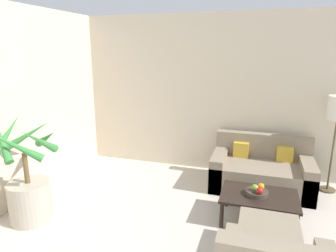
{
  "coord_description": "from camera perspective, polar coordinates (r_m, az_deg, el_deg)",
  "views": [
    {
      "loc": [
        -0.06,
        0.68,
        2.11
      ],
      "look_at": [
        -1.36,
        4.8,
        1.0
      ],
      "focal_mm": 32.0,
      "sensor_mm": 36.0,
      "label": 1
    }
  ],
  "objects": [
    {
      "name": "wall_back",
      "position": [
        5.16,
        18.05,
        5.25
      ],
      "size": [
        7.95,
        0.06,
        2.7
      ],
      "color": "beige",
      "rests_on": "ground_plane"
    },
    {
      "name": "apple_green",
      "position": [
        3.9,
        16.22,
        -11.2
      ],
      "size": [
        0.08,
        0.08,
        0.08
      ],
      "color": "olive",
      "rests_on": "fruit_bowl"
    },
    {
      "name": "sofa_loveseat",
      "position": [
        4.92,
        17.31,
        -8.28
      ],
      "size": [
        1.49,
        0.88,
        0.79
      ],
      "color": "gray",
      "rests_on": "ground_plane"
    },
    {
      "name": "fruit_bowl",
      "position": [
        3.94,
        16.56,
        -12.1
      ],
      "size": [
        0.27,
        0.27,
        0.06
      ],
      "color": "#42382D",
      "rests_on": "coffee_table"
    },
    {
      "name": "potted_palm",
      "position": [
        4.17,
        -25.0,
        -10.68
      ],
      "size": [
        0.83,
        0.84,
        1.36
      ],
      "color": "#ADA393",
      "rests_on": "ground_plane"
    },
    {
      "name": "orange_fruit",
      "position": [
        3.95,
        17.29,
        -10.93
      ],
      "size": [
        0.08,
        0.08,
        0.08
      ],
      "color": "orange",
      "rests_on": "fruit_bowl"
    },
    {
      "name": "ottoman",
      "position": [
        3.48,
        18.45,
        -19.88
      ],
      "size": [
        0.61,
        0.53,
        0.38
      ],
      "color": "gray",
      "rests_on": "ground_plane"
    },
    {
      "name": "apple_red",
      "position": [
        3.84,
        17.08,
        -11.72
      ],
      "size": [
        0.08,
        0.08,
        0.08
      ],
      "color": "red",
      "rests_on": "fruit_bowl"
    },
    {
      "name": "coffee_table",
      "position": [
        3.98,
        16.96,
        -13.02
      ],
      "size": [
        0.93,
        0.64,
        0.36
      ],
      "color": "black",
      "rests_on": "ground_plane"
    }
  ]
}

